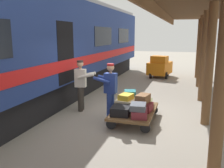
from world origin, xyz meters
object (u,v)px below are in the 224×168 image
(suitcase_maroon_trunk, at_px, (143,107))
(suitcase_cream_canvas, at_px, (126,104))
(suitcase_yellow_case, at_px, (126,97))
(porter_by_door, at_px, (81,84))
(baggage_tug, at_px, (160,67))
(luggage_cart, at_px, (134,111))
(train_car, at_px, (26,49))
(suitcase_olive_duffel, at_px, (146,103))
(suitcase_slate_roller, at_px, (138,107))
(suitcase_burgundy_valise, at_px, (140,113))
(suitcase_orange_carryall, at_px, (130,101))
(suitcase_brown_leather, at_px, (143,99))
(suitcase_black_hardshell, at_px, (121,111))
(porter_in_overalls, at_px, (110,89))
(suitcase_teal_softside, at_px, (130,94))

(suitcase_maroon_trunk, xyz_separation_m, suitcase_cream_canvas, (0.53, 0.00, 0.03))
(suitcase_yellow_case, distance_m, porter_by_door, 1.73)
(suitcase_maroon_trunk, relative_size, baggage_tug, 0.26)
(suitcase_yellow_case, bearing_deg, luggage_cart, 175.40)
(train_car, bearing_deg, suitcase_olive_duffel, -176.95)
(suitcase_slate_roller, bearing_deg, suitcase_maroon_trunk, -93.44)
(luggage_cart, bearing_deg, porter_by_door, -14.29)
(suitcase_olive_duffel, bearing_deg, suitcase_burgundy_valise, 90.00)
(suitcase_orange_carryall, relative_size, porter_by_door, 0.35)
(suitcase_orange_carryall, relative_size, suitcase_cream_canvas, 1.13)
(suitcase_slate_roller, distance_m, suitcase_brown_leather, 0.63)
(train_car, height_order, suitcase_brown_leather, train_car)
(suitcase_orange_carryall, height_order, suitcase_olive_duffel, suitcase_orange_carryall)
(suitcase_olive_duffel, distance_m, suitcase_black_hardshell, 1.24)
(train_car, bearing_deg, suitcase_maroon_trunk, 175.25)
(suitcase_maroon_trunk, bearing_deg, porter_in_overalls, 2.65)
(suitcase_black_hardshell, height_order, porter_in_overalls, porter_in_overalls)
(suitcase_teal_softside, xyz_separation_m, porter_by_door, (1.65, 0.11, 0.27))
(luggage_cart, height_order, suitcase_burgundy_valise, suitcase_burgundy_valise)
(suitcase_olive_duffel, bearing_deg, train_car, 3.05)
(suitcase_cream_canvas, height_order, suitcase_olive_duffel, suitcase_cream_canvas)
(baggage_tug, bearing_deg, suitcase_teal_softside, 88.98)
(train_car, relative_size, porter_by_door, 12.60)
(suitcase_teal_softside, height_order, porter_in_overalls, porter_in_overalls)
(suitcase_cream_canvas, distance_m, suitcase_brown_leather, 0.55)
(train_car, bearing_deg, porter_in_overalls, 172.88)
(suitcase_orange_carryall, xyz_separation_m, suitcase_slate_roller, (-0.49, 1.16, 0.19))
(suitcase_orange_carryall, xyz_separation_m, porter_in_overalls, (0.48, 0.61, 0.49))
(luggage_cart, distance_m, porter_in_overalls, 0.98)
(luggage_cart, bearing_deg, suitcase_cream_canvas, -0.00)
(train_car, distance_m, suitcase_olive_duffel, 4.44)
(suitcase_cream_canvas, xyz_separation_m, porter_by_door, (1.65, -0.49, 0.44))
(suitcase_slate_roller, bearing_deg, porter_in_overalls, -29.46)
(suitcase_cream_canvas, relative_size, baggage_tug, 0.28)
(suitcase_orange_carryall, distance_m, baggage_tug, 7.36)
(luggage_cart, bearing_deg, suitcase_yellow_case, -4.60)
(suitcase_maroon_trunk, bearing_deg, suitcase_orange_carryall, -46.68)
(suitcase_maroon_trunk, distance_m, suitcase_olive_duffel, 0.56)
(luggage_cart, xyz_separation_m, suitcase_yellow_case, (0.26, -0.02, 0.42))
(suitcase_cream_canvas, height_order, suitcase_brown_leather, suitcase_brown_leather)
(train_car, xyz_separation_m, baggage_tug, (-3.72, -7.58, -1.43))
(luggage_cart, height_order, suitcase_olive_duffel, suitcase_olive_duffel)
(suitcase_burgundy_valise, height_order, suitcase_slate_roller, suitcase_slate_roller)
(train_car, distance_m, porter_in_overalls, 3.34)
(suitcase_burgundy_valise, height_order, suitcase_cream_canvas, suitcase_cream_canvas)
(suitcase_slate_roller, bearing_deg, suitcase_orange_carryall, -66.88)
(suitcase_slate_roller, bearing_deg, luggage_cart, -68.94)
(suitcase_maroon_trunk, xyz_separation_m, suitcase_slate_roller, (0.04, 0.60, 0.17))
(suitcase_orange_carryall, xyz_separation_m, suitcase_teal_softside, (0.01, -0.04, 0.22))
(suitcase_orange_carryall, relative_size, suitcase_maroon_trunk, 1.23)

